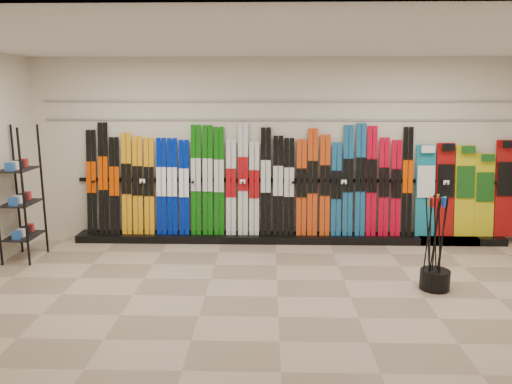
{
  "coord_description": "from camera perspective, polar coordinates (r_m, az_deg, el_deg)",
  "views": [
    {
      "loc": [
        -0.12,
        -5.71,
        2.47
      ],
      "look_at": [
        -0.29,
        1.0,
        1.1
      ],
      "focal_mm": 35.0,
      "sensor_mm": 36.0,
      "label": 1
    }
  ],
  "objects": [
    {
      "name": "floor",
      "position": [
        6.22,
        2.49,
        -11.86
      ],
      "size": [
        8.0,
        8.0,
        0.0
      ],
      "primitive_type": "plane",
      "color": "gray",
      "rests_on": "ground"
    },
    {
      "name": "back_wall",
      "position": [
        8.27,
        2.29,
        4.79
      ],
      "size": [
        8.0,
        0.0,
        8.0
      ],
      "primitive_type": "plane",
      "rotation": [
        1.57,
        0.0,
        0.0
      ],
      "color": "beige",
      "rests_on": "floor"
    },
    {
      "name": "ceiling",
      "position": [
        5.74,
        2.76,
        16.82
      ],
      "size": [
        8.0,
        8.0,
        0.0
      ],
      "primitive_type": "plane",
      "rotation": [
        3.14,
        0.0,
        0.0
      ],
      "color": "silver",
      "rests_on": "back_wall"
    },
    {
      "name": "ski_rack_base",
      "position": [
        8.35,
        3.78,
        -5.26
      ],
      "size": [
        8.0,
        0.4,
        0.12
      ],
      "primitive_type": "cube",
      "color": "black",
      "rests_on": "floor"
    },
    {
      "name": "skis",
      "position": [
        8.2,
        -0.83,
        0.92
      ],
      "size": [
        5.37,
        0.26,
        1.84
      ],
      "color": "black",
      "rests_on": "ski_rack_base"
    },
    {
      "name": "snowboards",
      "position": [
        8.83,
        22.74,
        0.12
      ],
      "size": [
        1.59,
        0.24,
        1.57
      ],
      "color": "#14728C",
      "rests_on": "ski_rack_base"
    },
    {
      "name": "accessory_rack",
      "position": [
        8.05,
        -25.37,
        -0.19
      ],
      "size": [
        0.4,
        0.6,
        1.98
      ],
      "primitive_type": "cube",
      "color": "black",
      "rests_on": "floor"
    },
    {
      "name": "pole_bin",
      "position": [
        6.79,
        19.75,
        -9.39
      ],
      "size": [
        0.37,
        0.37,
        0.25
      ],
      "primitive_type": "cylinder",
      "color": "black",
      "rests_on": "floor"
    },
    {
      "name": "ski_poles",
      "position": [
        6.61,
        19.74,
        -5.5
      ],
      "size": [
        0.27,
        0.27,
        1.18
      ],
      "color": "black",
      "rests_on": "pole_bin"
    },
    {
      "name": "slatwall_rail_0",
      "position": [
        8.21,
        2.32,
        8.24
      ],
      "size": [
        7.6,
        0.02,
        0.03
      ],
      "primitive_type": "cube",
      "color": "gray",
      "rests_on": "back_wall"
    },
    {
      "name": "slatwall_rail_1",
      "position": [
        8.19,
        2.33,
        10.34
      ],
      "size": [
        7.6,
        0.02,
        0.03
      ],
      "primitive_type": "cube",
      "color": "gray",
      "rests_on": "back_wall"
    }
  ]
}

